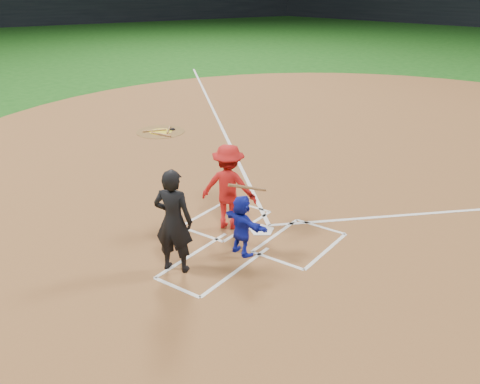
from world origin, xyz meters
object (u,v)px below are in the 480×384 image
Objects in this scene: catcher at (242,225)px; batter_at_plate at (229,187)px; umpire at (173,221)px; home_plate at (262,230)px; on_deck_circle at (161,132)px.

catcher is 0.66× the size of batter_at_plate.
home_plate is at bearing -120.38° from umpire.
on_deck_circle is 1.34× the size of catcher.
umpire is (-0.45, -2.32, 1.02)m from home_plate.
on_deck_circle is 0.89× the size of batter_at_plate.
batter_at_plate reaches higher than home_plate.
home_plate is at bearing -31.14° from on_deck_circle.
on_deck_circle is at bearing -31.14° from home_plate.
on_deck_circle is 9.41m from umpire.
batter_at_plate reaches higher than catcher.
umpire reaches higher than batter_at_plate.
batter_at_plate is at bearing -35.42° from on_deck_circle.
umpire is 1.07× the size of batter_at_plate.
catcher is 1.47m from umpire.
batter_at_plate is (6.38, -4.54, 0.95)m from on_deck_circle.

